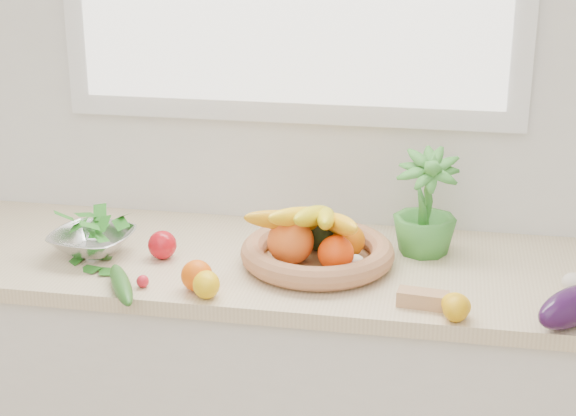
% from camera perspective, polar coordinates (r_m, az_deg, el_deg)
% --- Properties ---
extents(back_wall, '(4.50, 0.02, 2.70)m').
position_cam_1_polar(back_wall, '(2.49, 0.22, 9.04)').
color(back_wall, white).
rests_on(back_wall, ground).
extents(counter_cabinet, '(2.20, 0.58, 0.86)m').
position_cam_1_polar(counter_cabinet, '(2.55, -1.05, -13.01)').
color(counter_cabinet, silver).
rests_on(counter_cabinet, ground).
extents(countertop, '(2.24, 0.62, 0.04)m').
position_cam_1_polar(countertop, '(2.34, -1.12, -3.69)').
color(countertop, beige).
rests_on(countertop, counter_cabinet).
extents(orange_loose, '(0.09, 0.09, 0.08)m').
position_cam_1_polar(orange_loose, '(2.14, -5.92, -4.37)').
color(orange_loose, '#F55907').
rests_on(orange_loose, countertop).
extents(lemon_a, '(0.08, 0.10, 0.07)m').
position_cam_1_polar(lemon_a, '(2.11, -5.30, -4.95)').
color(lemon_a, yellow).
rests_on(lemon_a, countertop).
extents(lemon_b, '(0.07, 0.08, 0.06)m').
position_cam_1_polar(lemon_b, '(2.03, 10.82, -6.37)').
color(lemon_b, '#E7A30C').
rests_on(lemon_b, countertop).
extents(lemon_c, '(0.09, 0.09, 0.06)m').
position_cam_1_polar(lemon_c, '(2.04, 10.81, -6.19)').
color(lemon_c, '#FFB80D').
rests_on(lemon_c, countertop).
extents(apple, '(0.08, 0.08, 0.08)m').
position_cam_1_polar(apple, '(2.34, -8.13, -2.38)').
color(apple, red).
rests_on(apple, countertop).
extents(ginger, '(0.12, 0.06, 0.04)m').
position_cam_1_polar(ginger, '(2.08, 8.70, -5.82)').
color(ginger, tan).
rests_on(ginger, countertop).
extents(garlic_a, '(0.05, 0.05, 0.04)m').
position_cam_1_polar(garlic_a, '(2.26, 4.38, -3.51)').
color(garlic_a, white).
rests_on(garlic_a, countertop).
extents(garlic_b, '(0.06, 0.06, 0.05)m').
position_cam_1_polar(garlic_b, '(2.24, 17.99, -4.61)').
color(garlic_b, silver).
rests_on(garlic_b, countertop).
extents(eggplant, '(0.21, 0.22, 0.09)m').
position_cam_1_polar(eggplant, '(2.06, 17.89, -6.08)').
color(eggplant, '#2D0F39').
rests_on(eggplant, countertop).
extents(cucumber, '(0.15, 0.23, 0.04)m').
position_cam_1_polar(cucumber, '(2.16, -10.73, -4.88)').
color(cucumber, '#24591A').
rests_on(cucumber, countertop).
extents(radish, '(0.04, 0.04, 0.03)m').
position_cam_1_polar(radish, '(2.19, -9.37, -4.69)').
color(radish, red).
rests_on(radish, countertop).
extents(potted_herb, '(0.17, 0.17, 0.30)m').
position_cam_1_polar(potted_herb, '(2.35, 8.87, 0.11)').
color(potted_herb, '#3C8B32').
rests_on(potted_herb, countertop).
extents(fruit_basket, '(0.47, 0.47, 0.19)m').
position_cam_1_polar(fruit_basket, '(2.27, 1.83, -2.38)').
color(fruit_basket, '#AD744D').
rests_on(fruit_basket, countertop).
extents(colander_with_spinach, '(0.24, 0.24, 0.12)m').
position_cam_1_polar(colander_with_spinach, '(2.38, -12.55, -1.75)').
color(colander_with_spinach, white).
rests_on(colander_with_spinach, countertop).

